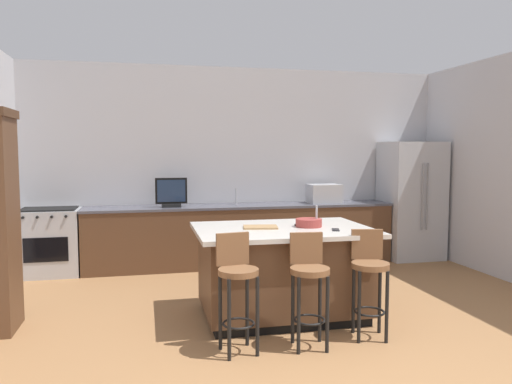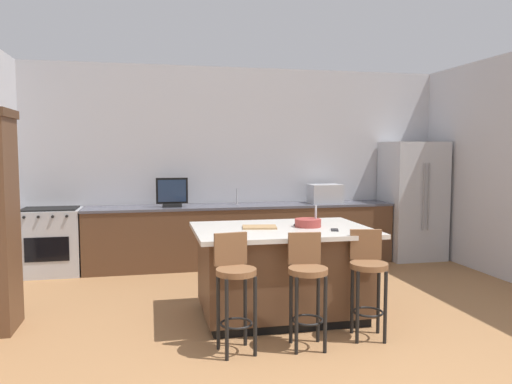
% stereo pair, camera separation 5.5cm
% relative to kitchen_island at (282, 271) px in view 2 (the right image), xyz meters
% --- Properties ---
extents(wall_back, '(6.84, 0.12, 2.96)m').
position_rel_kitchen_island_xyz_m(wall_back, '(0.06, 2.71, 1.01)').
color(wall_back, '#BCBCC1').
rests_on(wall_back, ground_plane).
extents(counter_back, '(4.55, 0.62, 0.90)m').
position_rel_kitchen_island_xyz_m(counter_back, '(0.03, 2.33, -0.02)').
color(counter_back, brown).
rests_on(counter_back, ground_plane).
extents(kitchen_island, '(1.77, 1.25, 0.92)m').
position_rel_kitchen_island_xyz_m(kitchen_island, '(0.00, 0.00, 0.00)').
color(kitchen_island, black).
rests_on(kitchen_island, ground_plane).
extents(refrigerator, '(0.86, 0.79, 1.84)m').
position_rel_kitchen_island_xyz_m(refrigerator, '(2.74, 2.25, 0.45)').
color(refrigerator, '#B7BABF').
rests_on(refrigerator, ground_plane).
extents(range_oven, '(0.80, 0.63, 0.92)m').
position_rel_kitchen_island_xyz_m(range_oven, '(-2.65, 2.33, -0.01)').
color(range_oven, '#B7BABF').
rests_on(range_oven, ground_plane).
extents(microwave, '(0.48, 0.36, 0.29)m').
position_rel_kitchen_island_xyz_m(microwave, '(1.32, 2.33, 0.58)').
color(microwave, '#B7BABF').
rests_on(microwave, counter_back).
extents(tv_monitor, '(0.45, 0.16, 0.42)m').
position_rel_kitchen_island_xyz_m(tv_monitor, '(-1.00, 2.27, 0.62)').
color(tv_monitor, black).
rests_on(tv_monitor, counter_back).
extents(sink_faucet_back, '(0.02, 0.02, 0.24)m').
position_rel_kitchen_island_xyz_m(sink_faucet_back, '(-0.04, 2.43, 0.55)').
color(sink_faucet_back, '#B2B2B7').
rests_on(sink_faucet_back, counter_back).
extents(sink_faucet_island, '(0.02, 0.02, 0.22)m').
position_rel_kitchen_island_xyz_m(sink_faucet_island, '(0.36, 0.00, 0.56)').
color(sink_faucet_island, '#B2B2B7').
rests_on(sink_faucet_island, kitchen_island).
extents(bar_stool_left, '(0.34, 0.36, 1.00)m').
position_rel_kitchen_island_xyz_m(bar_stool_left, '(-0.62, -0.80, 0.13)').
color(bar_stool_left, brown).
rests_on(bar_stool_left, ground_plane).
extents(bar_stool_center, '(0.34, 0.35, 0.98)m').
position_rel_kitchen_island_xyz_m(bar_stool_center, '(0.00, -0.83, 0.12)').
color(bar_stool_center, brown).
rests_on(bar_stool_center, ground_plane).
extents(bar_stool_right, '(0.35, 0.36, 0.97)m').
position_rel_kitchen_island_xyz_m(bar_stool_right, '(0.61, -0.73, 0.12)').
color(bar_stool_right, brown).
rests_on(bar_stool_right, ground_plane).
extents(fruit_bowl, '(0.27, 0.27, 0.08)m').
position_rel_kitchen_island_xyz_m(fruit_bowl, '(0.28, 0.01, 0.49)').
color(fruit_bowl, '#993833').
rests_on(fruit_bowl, kitchen_island).
extents(cell_phone, '(0.11, 0.16, 0.01)m').
position_rel_kitchen_island_xyz_m(cell_phone, '(0.47, -0.27, 0.45)').
color(cell_phone, black).
rests_on(cell_phone, kitchen_island).
extents(tv_remote, '(0.14, 0.16, 0.02)m').
position_rel_kitchen_island_xyz_m(tv_remote, '(0.22, 0.13, 0.46)').
color(tv_remote, black).
rests_on(tv_remote, kitchen_island).
extents(cutting_board, '(0.38, 0.29, 0.02)m').
position_rel_kitchen_island_xyz_m(cutting_board, '(-0.23, 0.03, 0.46)').
color(cutting_board, '#A87F51').
rests_on(cutting_board, kitchen_island).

